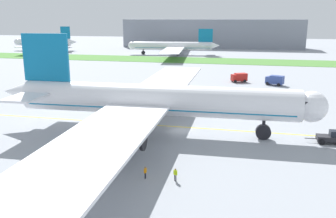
{
  "coord_description": "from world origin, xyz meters",
  "views": [
    {
      "loc": [
        11.46,
        -59.8,
        19.33
      ],
      "look_at": [
        -2.42,
        0.82,
        3.61
      ],
      "focal_mm": 38.93,
      "sensor_mm": 36.0,
      "label": 1
    }
  ],
  "objects_px": {
    "service_truck_baggage_loader": "(275,80)",
    "parked_airliner_far_left": "(46,42)",
    "airliner_foreground": "(151,100)",
    "ground_crew_wingwalker_port": "(145,171)",
    "pushback_tug": "(331,137)",
    "ground_crew_marshaller_front": "(11,177)",
    "ground_crew_wingwalker_starboard": "(175,173)",
    "service_truck_fuel_bowser": "(239,77)",
    "parked_airliner_far_centre": "(174,46)"
  },
  "relations": [
    {
      "from": "ground_crew_marshaller_front",
      "to": "ground_crew_wingwalker_starboard",
      "type": "height_order",
      "value": "ground_crew_marshaller_front"
    },
    {
      "from": "airliner_foreground",
      "to": "ground_crew_wingwalker_port",
      "type": "height_order",
      "value": "airliner_foreground"
    },
    {
      "from": "pushback_tug",
      "to": "service_truck_fuel_bowser",
      "type": "height_order",
      "value": "service_truck_fuel_bowser"
    },
    {
      "from": "pushback_tug",
      "to": "parked_airliner_far_centre",
      "type": "height_order",
      "value": "parked_airliner_far_centre"
    },
    {
      "from": "airliner_foreground",
      "to": "service_truck_fuel_bowser",
      "type": "distance_m",
      "value": 56.1
    },
    {
      "from": "ground_crew_wingwalker_port",
      "to": "ground_crew_wingwalker_starboard",
      "type": "xyz_separation_m",
      "value": [
        3.73,
        0.23,
        0.01
      ]
    },
    {
      "from": "ground_crew_wingwalker_port",
      "to": "ground_crew_wingwalker_starboard",
      "type": "bearing_deg",
      "value": 3.52
    },
    {
      "from": "pushback_tug",
      "to": "parked_airliner_far_centre",
      "type": "bearing_deg",
      "value": 112.05
    },
    {
      "from": "service_truck_baggage_loader",
      "to": "service_truck_fuel_bowser",
      "type": "bearing_deg",
      "value": 164.11
    },
    {
      "from": "airliner_foreground",
      "to": "service_truck_baggage_loader",
      "type": "height_order",
      "value": "airliner_foreground"
    },
    {
      "from": "service_truck_baggage_loader",
      "to": "parked_airliner_far_left",
      "type": "height_order",
      "value": "parked_airliner_far_left"
    },
    {
      "from": "pushback_tug",
      "to": "parked_airliner_far_left",
      "type": "relative_size",
      "value": 0.09
    },
    {
      "from": "ground_crew_marshaller_front",
      "to": "parked_airliner_far_centre",
      "type": "relative_size",
      "value": 0.02
    },
    {
      "from": "ground_crew_marshaller_front",
      "to": "parked_airliner_far_left",
      "type": "height_order",
      "value": "parked_airliner_far_left"
    },
    {
      "from": "ground_crew_wingwalker_port",
      "to": "service_truck_fuel_bowser",
      "type": "bearing_deg",
      "value": 83.26
    },
    {
      "from": "ground_crew_marshaller_front",
      "to": "ground_crew_wingwalker_starboard",
      "type": "xyz_separation_m",
      "value": [
        18.71,
        5.44,
        -0.08
      ]
    },
    {
      "from": "service_truck_baggage_loader",
      "to": "service_truck_fuel_bowser",
      "type": "distance_m",
      "value": 10.8
    },
    {
      "from": "ground_crew_wingwalker_starboard",
      "to": "parked_airliner_far_centre",
      "type": "distance_m",
      "value": 153.07
    },
    {
      "from": "pushback_tug",
      "to": "service_truck_baggage_loader",
      "type": "distance_m",
      "value": 50.98
    },
    {
      "from": "pushback_tug",
      "to": "parked_airliner_far_left",
      "type": "distance_m",
      "value": 191.64
    },
    {
      "from": "airliner_foreground",
      "to": "ground_crew_wingwalker_port",
      "type": "relative_size",
      "value": 55.91
    },
    {
      "from": "parked_airliner_far_centre",
      "to": "airliner_foreground",
      "type": "bearing_deg",
      "value": -79.7
    },
    {
      "from": "pushback_tug",
      "to": "parked_airliner_far_left",
      "type": "height_order",
      "value": "parked_airliner_far_left"
    },
    {
      "from": "pushback_tug",
      "to": "ground_crew_wingwalker_starboard",
      "type": "distance_m",
      "value": 28.26
    },
    {
      "from": "ground_crew_wingwalker_starboard",
      "to": "service_truck_fuel_bowser",
      "type": "bearing_deg",
      "value": 86.17
    },
    {
      "from": "ground_crew_marshaller_front",
      "to": "airliner_foreground",
      "type": "bearing_deg",
      "value": 65.32
    },
    {
      "from": "parked_airliner_far_left",
      "to": "service_truck_baggage_loader",
      "type": "bearing_deg",
      "value": -34.69
    },
    {
      "from": "pushback_tug",
      "to": "ground_crew_marshaller_front",
      "type": "xyz_separation_m",
      "value": [
        -39.81,
        -24.24,
        0.1
      ]
    },
    {
      "from": "ground_crew_wingwalker_port",
      "to": "service_truck_baggage_loader",
      "type": "distance_m",
      "value": 72.2
    },
    {
      "from": "service_truck_baggage_loader",
      "to": "service_truck_fuel_bowser",
      "type": "height_order",
      "value": "service_truck_baggage_loader"
    },
    {
      "from": "ground_crew_wingwalker_starboard",
      "to": "service_truck_baggage_loader",
      "type": "relative_size",
      "value": 0.29
    },
    {
      "from": "parked_airliner_far_left",
      "to": "parked_airliner_far_centre",
      "type": "xyz_separation_m",
      "value": [
        79.55,
        -7.46,
        -0.19
      ]
    },
    {
      "from": "ground_crew_marshaller_front",
      "to": "pushback_tug",
      "type": "bearing_deg",
      "value": 31.33
    },
    {
      "from": "ground_crew_wingwalker_port",
      "to": "ground_crew_wingwalker_starboard",
      "type": "relative_size",
      "value": 0.99
    },
    {
      "from": "pushback_tug",
      "to": "ground_crew_wingwalker_port",
      "type": "relative_size",
      "value": 3.61
    },
    {
      "from": "airliner_foreground",
      "to": "pushback_tug",
      "type": "relative_size",
      "value": 15.51
    },
    {
      "from": "service_truck_baggage_loader",
      "to": "service_truck_fuel_bowser",
      "type": "xyz_separation_m",
      "value": [
        -10.39,
        2.96,
        -0.05
      ]
    },
    {
      "from": "pushback_tug",
      "to": "parked_airliner_far_left",
      "type": "bearing_deg",
      "value": 133.78
    },
    {
      "from": "ground_crew_wingwalker_port",
      "to": "pushback_tug",
      "type": "bearing_deg",
      "value": 37.45
    },
    {
      "from": "service_truck_baggage_loader",
      "to": "parked_airliner_far_left",
      "type": "bearing_deg",
      "value": 145.31
    },
    {
      "from": "ground_crew_marshaller_front",
      "to": "service_truck_baggage_loader",
      "type": "distance_m",
      "value": 82.21
    },
    {
      "from": "parked_airliner_far_centre",
      "to": "ground_crew_wingwalker_port",
      "type": "bearing_deg",
      "value": -79.35
    },
    {
      "from": "pushback_tug",
      "to": "service_truck_baggage_loader",
      "type": "height_order",
      "value": "service_truck_baggage_loader"
    },
    {
      "from": "service_truck_fuel_bowser",
      "to": "pushback_tug",
      "type": "bearing_deg",
      "value": -73.13
    },
    {
      "from": "service_truck_baggage_loader",
      "to": "parked_airliner_far_left",
      "type": "xyz_separation_m",
      "value": [
        -126.7,
        87.7,
        3.23
      ]
    },
    {
      "from": "ground_crew_marshaller_front",
      "to": "service_truck_baggage_loader",
      "type": "relative_size",
      "value": 0.32
    },
    {
      "from": "ground_crew_wingwalker_starboard",
      "to": "parked_airliner_far_centre",
      "type": "xyz_separation_m",
      "value": [
        -31.91,
        149.67,
        3.61
      ]
    },
    {
      "from": "ground_crew_wingwalker_starboard",
      "to": "pushback_tug",
      "type": "bearing_deg",
      "value": 41.69
    },
    {
      "from": "service_truck_fuel_bowser",
      "to": "parked_airliner_far_centre",
      "type": "height_order",
      "value": "parked_airliner_far_centre"
    },
    {
      "from": "ground_crew_wingwalker_port",
      "to": "service_truck_fuel_bowser",
      "type": "relative_size",
      "value": 0.31
    }
  ]
}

